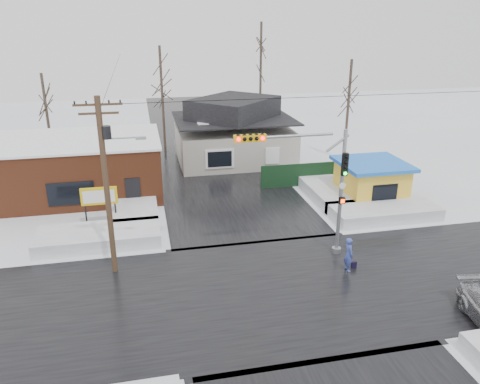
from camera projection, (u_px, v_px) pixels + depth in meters
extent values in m
plane|color=white|center=(283.00, 289.00, 22.56)|extent=(120.00, 120.00, 0.00)
cube|color=black|center=(283.00, 289.00, 22.56)|extent=(10.00, 120.00, 0.02)
cube|color=black|center=(283.00, 289.00, 22.56)|extent=(120.00, 10.00, 0.02)
cube|color=white|center=(99.00, 237.00, 27.07)|extent=(7.00, 3.00, 0.80)
cube|color=white|center=(384.00, 211.00, 30.61)|extent=(7.00, 3.00, 0.80)
cube|color=white|center=(134.00, 203.00, 32.04)|extent=(3.00, 8.00, 0.80)
cube|color=white|center=(326.00, 188.00, 34.80)|extent=(3.00, 8.00, 0.80)
cylinder|color=gray|center=(341.00, 194.00, 24.88)|extent=(0.20, 0.20, 7.00)
cylinder|color=gray|center=(336.00, 250.00, 26.05)|extent=(0.50, 0.50, 0.30)
cylinder|color=gray|center=(289.00, 136.00, 23.14)|extent=(4.60, 0.14, 0.14)
cube|color=gold|center=(250.00, 138.00, 22.75)|extent=(1.60, 0.28, 0.35)
sphere|color=#FF0C0C|center=(239.00, 140.00, 22.48)|extent=(0.20, 0.20, 0.20)
sphere|color=#FF0C0C|center=(263.00, 138.00, 22.72)|extent=(0.20, 0.20, 0.20)
cube|color=black|center=(345.00, 164.00, 24.11)|extent=(0.30, 0.22, 1.20)
sphere|color=#0CE533|center=(345.00, 174.00, 24.14)|extent=(0.18, 0.18, 0.18)
cube|color=black|center=(342.00, 200.00, 24.80)|extent=(0.30, 0.20, 0.35)
cylinder|color=#382619|center=(107.00, 189.00, 22.63)|extent=(0.28, 0.28, 9.00)
cube|color=#382619|center=(98.00, 105.00, 21.20)|extent=(2.20, 0.10, 0.10)
cube|color=#382619|center=(99.00, 113.00, 21.34)|extent=(1.80, 0.10, 0.10)
cylinder|color=black|center=(106.00, 132.00, 21.70)|extent=(0.44, 0.44, 0.60)
cylinder|color=gray|center=(121.00, 138.00, 21.93)|extent=(1.80, 0.08, 0.08)
cube|color=gray|center=(141.00, 138.00, 22.13)|extent=(0.50, 0.22, 0.12)
cube|color=brown|center=(77.00, 167.00, 34.36)|extent=(12.00, 8.00, 4.00)
cube|color=white|center=(73.00, 140.00, 33.65)|extent=(12.20, 8.20, 0.15)
cube|color=black|center=(71.00, 194.00, 30.89)|extent=(3.00, 0.08, 1.60)
cube|color=black|center=(133.00, 193.00, 31.78)|extent=(1.00, 0.08, 2.20)
cylinder|color=black|center=(86.00, 214.00, 29.01)|extent=(0.10, 0.10, 1.80)
cylinder|color=black|center=(116.00, 211.00, 29.36)|extent=(0.10, 0.10, 1.80)
cube|color=gold|center=(99.00, 196.00, 28.80)|extent=(2.20, 0.18, 1.10)
cube|color=white|center=(99.00, 197.00, 28.70)|extent=(1.90, 0.02, 0.80)
cube|color=#B1AB9F|center=(234.00, 144.00, 42.60)|extent=(10.00, 8.00, 3.00)
cube|color=black|center=(234.00, 118.00, 41.76)|extent=(10.40, 8.40, 0.12)
pyramid|color=black|center=(234.00, 108.00, 41.43)|extent=(9.00, 7.00, 1.80)
cube|color=brown|center=(265.00, 104.00, 42.96)|extent=(0.70, 0.70, 1.40)
cube|color=white|center=(220.00, 159.00, 38.53)|extent=(2.40, 0.12, 1.60)
cube|color=yellow|center=(371.00, 183.00, 33.15)|extent=(4.00, 4.00, 2.60)
cube|color=blue|center=(373.00, 164.00, 32.64)|extent=(4.60, 4.60, 0.25)
cube|color=black|center=(385.00, 193.00, 31.29)|extent=(1.80, 0.06, 1.20)
cube|color=black|center=(311.00, 174.00, 36.36)|extent=(8.00, 0.12, 1.80)
cylinder|color=#332821|center=(163.00, 101.00, 43.86)|extent=(0.24, 0.24, 10.00)
cylinder|color=#332821|center=(260.00, 84.00, 47.32)|extent=(0.24, 0.24, 12.00)
cylinder|color=#332821|center=(348.00, 111.00, 41.69)|extent=(0.24, 0.24, 9.00)
cylinder|color=#332821|center=(48.00, 120.00, 40.41)|extent=(0.24, 0.24, 8.00)
imported|color=#3A49A3|center=(349.00, 255.00, 23.92)|extent=(0.46, 0.69, 1.84)
cube|color=black|center=(354.00, 265.00, 24.40)|extent=(0.28, 0.13, 0.35)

